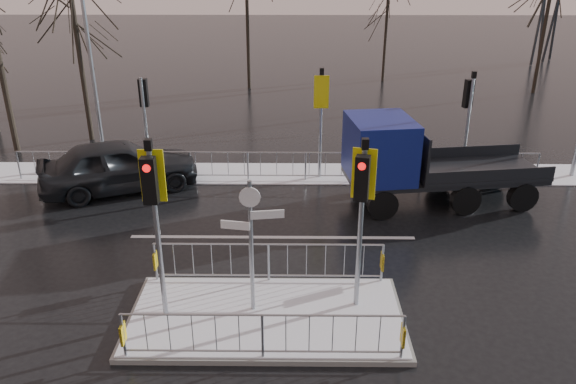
{
  "coord_description": "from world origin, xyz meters",
  "views": [
    {
      "loc": [
        0.58,
        -10.16,
        7.52
      ],
      "look_at": [
        0.45,
        2.89,
        1.8
      ],
      "focal_mm": 35.0,
      "sensor_mm": 36.0,
      "label": 1
    }
  ],
  "objects_px": {
    "traffic_island": "(266,304)",
    "car_far_lane": "(119,165)",
    "flatbed_truck": "(406,159)",
    "street_lamp_left": "(90,42)"
  },
  "relations": [
    {
      "from": "traffic_island",
      "to": "flatbed_truck",
      "type": "xyz_separation_m",
      "value": [
        4.07,
        6.12,
        1.11
      ]
    },
    {
      "from": "flatbed_truck",
      "to": "street_lamp_left",
      "type": "xyz_separation_m",
      "value": [
        -10.49,
        3.37,
        2.99
      ]
    },
    {
      "from": "car_far_lane",
      "to": "street_lamp_left",
      "type": "height_order",
      "value": "street_lamp_left"
    },
    {
      "from": "car_far_lane",
      "to": "flatbed_truck",
      "type": "distance_m",
      "value": 9.35
    },
    {
      "from": "car_far_lane",
      "to": "street_lamp_left",
      "type": "distance_m",
      "value": 4.49
    },
    {
      "from": "flatbed_truck",
      "to": "street_lamp_left",
      "type": "height_order",
      "value": "street_lamp_left"
    },
    {
      "from": "car_far_lane",
      "to": "flatbed_truck",
      "type": "relative_size",
      "value": 0.8
    },
    {
      "from": "traffic_island",
      "to": "car_far_lane",
      "type": "bearing_deg",
      "value": 126.07
    },
    {
      "from": "car_far_lane",
      "to": "flatbed_truck",
      "type": "bearing_deg",
      "value": -118.8
    },
    {
      "from": "car_far_lane",
      "to": "traffic_island",
      "type": "bearing_deg",
      "value": -166.48
    }
  ]
}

